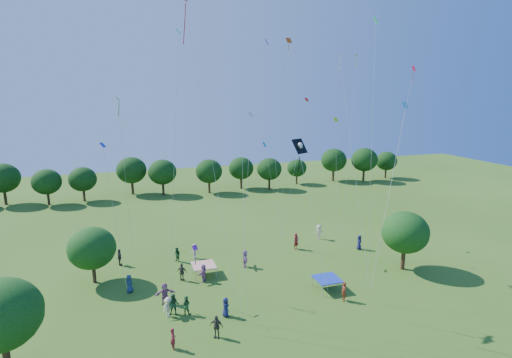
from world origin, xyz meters
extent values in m
ellipsoid|color=#184915|center=(-17.35, 11.26, 4.22)|extent=(4.92, 4.92, 4.43)
cylinder|color=#422B19|center=(-13.02, 23.18, 0.80)|extent=(0.33, 0.33, 1.59)
ellipsoid|color=#184915|center=(-13.02, 23.18, 3.44)|extent=(4.35, 4.35, 3.92)
cylinder|color=#422B19|center=(16.50, 16.63, 0.99)|extent=(0.41, 0.41, 1.97)
ellipsoid|color=#184915|center=(16.50, 16.63, 3.94)|extent=(4.63, 4.63, 4.16)
cylinder|color=#422B19|center=(-28.36, 56.56, 1.08)|extent=(0.44, 0.44, 2.15)
ellipsoid|color=#123910|center=(-28.36, 56.56, 4.35)|extent=(5.17, 5.17, 4.65)
cylinder|color=#422B19|center=(-21.78, 54.28, 0.93)|extent=(0.38, 0.38, 1.87)
ellipsoid|color=#123910|center=(-21.78, 54.28, 3.77)|extent=(4.48, 4.48, 4.03)
cylinder|color=#422B19|center=(-16.56, 54.89, 0.92)|extent=(0.38, 0.38, 1.84)
ellipsoid|color=#123910|center=(-16.56, 54.89, 3.72)|extent=(4.42, 4.42, 3.98)
cylinder|color=#422B19|center=(-8.83, 57.29, 1.07)|extent=(0.44, 0.44, 2.14)
ellipsoid|color=#123910|center=(-8.83, 57.29, 4.33)|extent=(5.14, 5.14, 4.63)
cylinder|color=#422B19|center=(-3.73, 55.12, 1.01)|extent=(0.42, 0.42, 2.03)
ellipsoid|color=#123910|center=(-3.73, 55.12, 4.09)|extent=(4.86, 4.86, 4.37)
cylinder|color=#422B19|center=(4.25, 54.00, 0.98)|extent=(0.40, 0.40, 1.96)
ellipsoid|color=#123910|center=(4.25, 54.00, 3.96)|extent=(4.71, 4.71, 4.24)
cylinder|color=#422B19|center=(10.62, 55.53, 0.96)|extent=(0.39, 0.39, 1.91)
ellipsoid|color=#123910|center=(10.62, 55.53, 3.87)|extent=(4.59, 4.59, 4.13)
cylinder|color=#422B19|center=(15.42, 53.36, 0.94)|extent=(0.39, 0.39, 1.89)
ellipsoid|color=#123910|center=(15.42, 53.36, 3.82)|extent=(4.54, 4.54, 4.08)
cylinder|color=#422B19|center=(22.08, 55.90, 0.79)|extent=(0.33, 0.33, 1.58)
ellipsoid|color=#123910|center=(22.08, 55.90, 3.20)|extent=(3.80, 3.80, 3.42)
cylinder|color=#422B19|center=(30.27, 56.13, 1.07)|extent=(0.44, 0.44, 2.13)
ellipsoid|color=#123910|center=(30.27, 56.13, 4.31)|extent=(5.12, 5.12, 4.61)
cylinder|color=#422B19|center=(36.10, 54.14, 1.09)|extent=(0.45, 0.45, 2.18)
ellipsoid|color=#123910|center=(36.10, 54.14, 4.41)|extent=(5.24, 5.24, 4.72)
cylinder|color=#422B19|center=(42.14, 55.19, 0.91)|extent=(0.37, 0.37, 1.81)
ellipsoid|color=#123910|center=(42.14, 55.19, 3.66)|extent=(4.35, 4.35, 3.91)
cube|color=red|center=(-2.93, 21.50, 1.05)|extent=(2.20, 2.20, 0.08)
cylinder|color=#999999|center=(-3.93, 20.50, 0.55)|extent=(0.05, 0.05, 1.10)
cylinder|color=#999999|center=(-1.93, 20.50, 0.55)|extent=(0.05, 0.05, 1.10)
cylinder|color=#999999|center=(-3.93, 22.50, 0.55)|extent=(0.05, 0.05, 1.10)
cylinder|color=#999999|center=(-1.93, 22.50, 0.55)|extent=(0.05, 0.05, 1.10)
cube|color=#1933A5|center=(7.17, 15.15, 1.05)|extent=(2.20, 2.20, 0.08)
cylinder|color=#999999|center=(6.17, 14.15, 0.55)|extent=(0.05, 0.05, 1.10)
cylinder|color=#999999|center=(8.17, 14.15, 0.55)|extent=(0.05, 0.05, 1.10)
cylinder|color=#999999|center=(6.17, 16.15, 0.55)|extent=(0.05, 0.05, 1.10)
cylinder|color=#999999|center=(8.17, 16.15, 0.55)|extent=(0.05, 0.05, 1.10)
imported|color=navy|center=(-9.90, 20.15, 0.82)|extent=(0.87, 0.90, 1.65)
imported|color=maroon|center=(7.55, 12.90, 0.85)|extent=(0.51, 0.70, 1.71)
imported|color=#2A642E|center=(-5.61, 14.98, 0.78)|extent=(0.88, 0.71, 1.56)
imported|color=beige|center=(-3.09, 25.93, 0.80)|extent=(1.07, 0.55, 1.59)
imported|color=#484339|center=(-5.11, 21.01, 0.86)|extent=(1.09, 0.91, 1.71)
imported|color=#A661A3|center=(1.45, 22.09, 0.90)|extent=(0.96, 1.78, 1.81)
imported|color=navy|center=(-2.67, 13.65, 0.80)|extent=(0.62, 0.87, 1.60)
imported|color=maroon|center=(-7.13, 10.73, 0.79)|extent=(0.47, 0.64, 1.59)
imported|color=#214E2C|center=(-6.56, 15.13, 0.89)|extent=(0.98, 0.70, 1.79)
imported|color=beige|center=(12.31, 26.96, 0.91)|extent=(1.20, 1.23, 1.82)
imported|color=#403B33|center=(-3.98, 11.12, 0.87)|extent=(1.11, 0.96, 1.75)
imported|color=#89507A|center=(-7.07, 17.16, 0.92)|extent=(1.77, 0.75, 1.85)
imported|color=#1A1A4C|center=(15.20, 22.61, 0.84)|extent=(0.73, 0.94, 1.68)
imported|color=maroon|center=(8.38, 24.88, 0.95)|extent=(0.82, 0.68, 1.89)
imported|color=#204C28|center=(-5.02, 25.48, 0.79)|extent=(0.78, 0.89, 1.59)
imported|color=beige|center=(-7.02, 15.03, 0.83)|extent=(1.14, 1.08, 1.66)
imported|color=#37312C|center=(-10.78, 26.48, 0.88)|extent=(0.67, 1.11, 1.76)
imported|color=#AC649F|center=(-3.22, 20.20, 0.86)|extent=(1.44, 1.62, 1.72)
cube|color=black|center=(3.52, 13.80, 13.43)|extent=(1.45, 1.23, 1.09)
cube|color=black|center=(3.52, 13.85, 12.03)|extent=(0.13, 0.27, 1.18)
sphere|color=white|center=(3.52, 13.74, 13.53)|extent=(0.40, 0.40, 0.40)
cylinder|color=white|center=(3.52, 13.74, 13.25)|extent=(0.28, 0.56, 0.35)
cylinder|color=white|center=(3.52, 13.74, 13.25)|extent=(0.28, 0.56, 0.35)
cylinder|color=beige|center=(4.68, 13.16, 7.10)|extent=(2.35, 1.30, 11.60)
cube|color=red|center=(-4.42, 18.41, 22.75)|extent=(0.27, 0.62, 2.94)
cylinder|color=beige|center=(-3.18, 15.50, 12.85)|extent=(2.49, 5.73, 23.11)
cube|color=red|center=(11.51, 11.16, 19.29)|extent=(0.35, 0.48, 0.39)
cube|color=red|center=(11.51, 11.21, 18.65)|extent=(0.13, 0.18, 0.73)
cylinder|color=beige|center=(10.51, 11.54, 10.20)|extent=(2.03, 0.77, 17.81)
cube|color=red|center=(9.67, 25.84, 16.81)|extent=(0.57, 0.49, 0.38)
cylinder|color=beige|center=(8.42, 25.94, 8.95)|extent=(2.53, 0.21, 15.31)
cube|color=#BFE114|center=(14.42, 27.73, 14.43)|extent=(0.71, 0.57, 0.54)
cylinder|color=beige|center=(14.16, 26.56, 7.74)|extent=(0.55, 2.36, 12.87)
cube|color=#368D19|center=(-9.79, 23.38, 16.98)|extent=(0.34, 0.52, 0.42)
cube|color=#368D19|center=(-9.79, 23.43, 16.06)|extent=(0.22, 0.25, 1.20)
cylinder|color=beige|center=(-9.63, 24.36, 9.04)|extent=(0.34, 1.99, 15.48)
cube|color=#1624E1|center=(-11.17, 19.81, 13.38)|extent=(0.52, 0.59, 0.37)
cylinder|color=beige|center=(-10.64, 19.09, 7.23)|extent=(1.08, 1.47, 11.87)
cube|color=purple|center=(-4.54, 16.31, 5.06)|extent=(0.51, 0.42, 0.39)
cube|color=purple|center=(-4.54, 16.36, 4.13)|extent=(0.15, 0.29, 1.28)
cylinder|color=beige|center=(-5.14, 15.47, 3.09)|extent=(1.23, 1.69, 3.58)
cube|color=silver|center=(8.14, 16.34, 20.57)|extent=(0.41, 0.47, 0.32)
cube|color=silver|center=(8.14, 16.39, 19.67)|extent=(0.16, 0.29, 1.29)
cylinder|color=beige|center=(8.81, 14.12, 10.85)|extent=(1.36, 4.46, 19.11)
cube|color=#0B91AE|center=(4.52, 24.98, 12.19)|extent=(0.58, 0.64, 0.50)
cylinder|color=beige|center=(5.86, 25.53, 6.63)|extent=(2.70, 1.11, 10.66)
cube|color=#BE4A0B|center=(7.72, 26.47, 22.95)|extent=(0.72, 0.51, 0.57)
cube|color=#BE4A0B|center=(7.72, 26.52, 22.22)|extent=(0.13, 0.16, 0.64)
cylinder|color=beige|center=(7.32, 26.22, 11.99)|extent=(0.81, 0.52, 21.38)
cylinder|color=beige|center=(-1.50, 12.58, 12.57)|extent=(0.37, 3.17, 22.55)
cube|color=#AFCB12|center=(14.91, 24.71, 21.51)|extent=(0.42, 0.39, 0.26)
cube|color=#AFCB12|center=(14.91, 24.76, 20.73)|extent=(0.12, 0.26, 1.11)
cylinder|color=beige|center=(14.39, 24.47, 11.33)|extent=(1.05, 0.51, 20.07)
cube|color=#1DA15A|center=(5.91, 8.12, 21.90)|extent=(0.44, 0.58, 0.47)
cylinder|color=beige|center=(7.64, 10.15, 11.49)|extent=(3.48, 4.07, 20.39)
cube|color=blue|center=(12.60, 13.19, 16.52)|extent=(0.40, 0.70, 0.60)
cylinder|color=beige|center=(11.17, 12.67, 8.77)|extent=(2.88, 1.07, 14.94)
cube|color=#551688|center=(4.90, 25.50, 22.59)|extent=(0.58, 0.71, 0.58)
cylinder|color=beige|center=(5.90, 25.65, 11.81)|extent=(2.01, 0.33, 21.02)
cube|color=silver|center=(-1.03, 12.00, 16.05)|extent=(0.59, 0.60, 0.36)
cylinder|color=beige|center=(-1.56, 11.66, 8.57)|extent=(1.08, 0.70, 14.55)
cube|color=#0DCFB1|center=(-5.15, 16.81, 21.96)|extent=(0.42, 0.58, 0.42)
cylinder|color=beige|center=(-5.95, 16.49, 11.52)|extent=(1.63, 0.67, 20.43)
camera|label=1|loc=(-9.32, -14.59, 17.46)|focal=28.00mm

